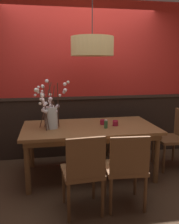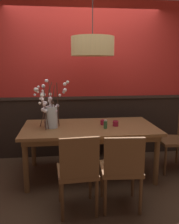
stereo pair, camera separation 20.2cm
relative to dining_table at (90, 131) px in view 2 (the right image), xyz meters
The scene contains 12 objects.
ground_plane 0.66m from the dining_table, ahead, with size 24.00×24.00×0.00m, color #422D1E.
back_wall 1.05m from the dining_table, 90.00° to the left, with size 4.54×0.14×2.65m.
dining_table is the anchor object (origin of this frame).
chair_near_side_right 0.94m from the dining_table, 74.35° to the right, with size 0.47×0.46×0.88m.
chair_far_side_right 0.94m from the dining_table, 73.94° to the left, with size 0.42×0.46×0.98m.
chair_head_east_end 1.36m from the dining_table, ahead, with size 0.44×0.47×0.91m.
chair_near_side_left 0.96m from the dining_table, 104.02° to the right, with size 0.45×0.45×0.91m.
vase_with_blossoms 0.62m from the dining_table, behind, with size 0.47×0.32×0.68m.
candle_holder_nearer_center 0.24m from the dining_table, 15.37° to the left, with size 0.08×0.08×0.07m.
candle_holder_nearer_edge 0.39m from the dining_table, ahead, with size 0.08×0.08×0.08m.
condiment_bottle 0.29m from the dining_table, 36.05° to the right, with size 0.05×0.05×0.12m.
pendant_lamp 1.19m from the dining_table, 52.84° to the left, with size 0.59×0.59×0.93m.
Camera 2 is at (-0.38, -3.25, 1.61)m, focal length 37.87 mm.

